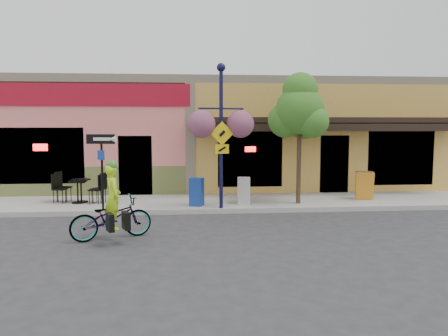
% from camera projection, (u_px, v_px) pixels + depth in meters
% --- Properties ---
extents(ground, '(90.00, 90.00, 0.00)m').
position_uv_depth(ground, '(226.00, 217.00, 12.79)').
color(ground, '#2D2D30').
rests_on(ground, ground).
extents(sidewalk, '(24.00, 3.00, 0.15)m').
position_uv_depth(sidewalk, '(221.00, 202.00, 14.77)').
color(sidewalk, '#9E9B93').
rests_on(sidewalk, ground).
extents(curb, '(24.00, 0.12, 0.15)m').
position_uv_depth(curb, '(225.00, 211.00, 13.33)').
color(curb, '#A8A59E').
rests_on(curb, ground).
extents(building, '(18.20, 8.20, 4.50)m').
position_uv_depth(building, '(211.00, 134.00, 20.01)').
color(building, '#E87672').
rests_on(building, ground).
extents(bicycle, '(2.04, 1.37, 1.01)m').
position_uv_depth(bicycle, '(111.00, 218.00, 10.32)').
color(bicycle, maroon).
rests_on(bicycle, ground).
extents(cyclist_rider, '(0.55, 0.65, 1.52)m').
position_uv_depth(cyclist_rider, '(113.00, 207.00, 10.30)').
color(cyclist_rider, '#BEF81A').
rests_on(cyclist_rider, ground).
extents(lamp_post, '(1.48, 0.79, 4.39)m').
position_uv_depth(lamp_post, '(221.00, 136.00, 13.20)').
color(lamp_post, '#111238').
rests_on(lamp_post, sidewalk).
extents(one_way_sign, '(0.89, 0.35, 2.27)m').
position_uv_depth(one_way_sign, '(102.00, 172.00, 13.00)').
color(one_way_sign, black).
rests_on(one_way_sign, sidewalk).
extents(cafe_set_left, '(1.86, 1.30, 1.01)m').
position_uv_depth(cafe_set_left, '(81.00, 187.00, 14.34)').
color(cafe_set_left, black).
rests_on(cafe_set_left, sidewalk).
extents(cafe_set_right, '(1.71, 1.07, 0.96)m').
position_uv_depth(cafe_set_right, '(78.00, 189.00, 14.19)').
color(cafe_set_right, black).
rests_on(cafe_set_right, sidewalk).
extents(newspaper_box_blue, '(0.49, 0.47, 0.88)m').
position_uv_depth(newspaper_box_blue, '(197.00, 192.00, 13.75)').
color(newspaper_box_blue, navy).
rests_on(newspaper_box_blue, sidewalk).
extents(newspaper_box_grey, '(0.44, 0.41, 0.86)m').
position_uv_depth(newspaper_box_grey, '(244.00, 191.00, 14.06)').
color(newspaper_box_grey, '#ABABAB').
rests_on(newspaper_box_grey, sidewalk).
extents(street_tree, '(2.14, 2.14, 4.26)m').
position_uv_depth(street_tree, '(299.00, 138.00, 13.99)').
color(street_tree, '#3D7A26').
rests_on(street_tree, sidewalk).
extents(sandwich_board, '(0.68, 0.57, 0.97)m').
position_uv_depth(sandwich_board, '(365.00, 186.00, 14.72)').
color(sandwich_board, orange).
rests_on(sandwich_board, sidewalk).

